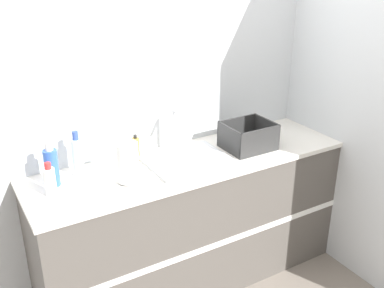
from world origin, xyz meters
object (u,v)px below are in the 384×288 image
Objects in this scene: sink at (187,159)px; bottle_blue at (52,167)px; dish_rack at (248,139)px; paper_towel_roll at (128,163)px; bottle_clear at (78,156)px; bottle_white_spray at (50,181)px; soap_dispenser at (136,147)px.

bottle_blue is (-0.80, 0.11, 0.10)m from sink.
sink is 0.46m from dish_rack.
paper_towel_roll is 0.92× the size of bottle_blue.
bottle_clear is 0.25m from bottle_white_spray.
sink reaches higher than soap_dispenser.
paper_towel_roll is 0.88m from dish_rack.
bottle_clear is at bearing -170.45° from soap_dispenser.
dish_rack is 2.08× the size of soap_dispenser.
sink is at bearing 177.07° from dish_rack.
sink reaches higher than bottle_clear.
dish_rack is at bearing -19.32° from soap_dispenser.
bottle_white_spray is at bearing -142.94° from bottle_clear.
sink is 2.07× the size of paper_towel_roll.
bottle_clear reaches higher than bottle_blue.
paper_towel_roll is at bearing -10.23° from bottle_white_spray.
dish_rack is at bearing -2.93° from sink.
soap_dispenser is (-0.25, 0.22, 0.05)m from sink.
sink is 1.58× the size of dish_rack.
dish_rack is 1.14× the size of bottle_clear.
sink is at bearing -7.88° from bottle_blue.
bottle_blue reaches higher than dish_rack.
bottle_blue is at bearing 173.90° from dish_rack.
sink is 0.81m from bottle_blue.
sink is 1.91× the size of bottle_blue.
paper_towel_roll is 0.31m from bottle_clear.
bottle_blue is at bearing 69.48° from bottle_white_spray.
dish_rack is 1.21× the size of bottle_blue.
dish_rack is at bearing -9.36° from bottle_clear.
bottle_white_spray is at bearing 169.77° from paper_towel_roll.
sink is 1.81× the size of bottle_clear.
sink is at bearing -0.33° from bottle_white_spray.
sink is 3.30× the size of soap_dispenser.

